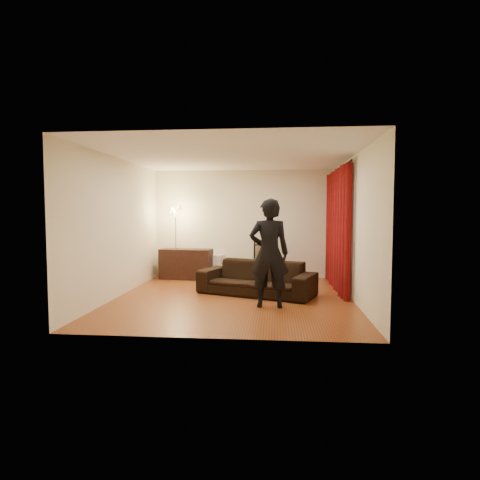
# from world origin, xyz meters

# --- Properties ---
(floor) EXTENTS (5.00, 5.00, 0.00)m
(floor) POSITION_xyz_m (0.00, 0.00, 0.00)
(floor) COLOR brown
(floor) RESTS_ON ground
(ceiling) EXTENTS (5.00, 5.00, 0.00)m
(ceiling) POSITION_xyz_m (0.00, 0.00, 2.70)
(ceiling) COLOR white
(ceiling) RESTS_ON ground
(wall_back) EXTENTS (5.00, 0.00, 5.00)m
(wall_back) POSITION_xyz_m (0.00, 2.50, 1.35)
(wall_back) COLOR #F0E9CB
(wall_back) RESTS_ON ground
(wall_front) EXTENTS (5.00, 0.00, 5.00)m
(wall_front) POSITION_xyz_m (0.00, -2.50, 1.35)
(wall_front) COLOR #F0E9CB
(wall_front) RESTS_ON ground
(wall_left) EXTENTS (0.00, 5.00, 5.00)m
(wall_left) POSITION_xyz_m (-2.25, 0.00, 1.35)
(wall_left) COLOR #F0E9CB
(wall_left) RESTS_ON ground
(wall_right) EXTENTS (0.00, 5.00, 5.00)m
(wall_right) POSITION_xyz_m (2.25, 0.00, 1.35)
(wall_right) COLOR #F0E9CB
(wall_right) RESTS_ON ground
(curtain_rod) EXTENTS (0.04, 2.65, 0.04)m
(curtain_rod) POSITION_xyz_m (2.15, 1.12, 2.58)
(curtain_rod) COLOR black
(curtain_rod) RESTS_ON wall_right
(curtain) EXTENTS (0.22, 2.65, 2.55)m
(curtain) POSITION_xyz_m (2.13, 1.12, 1.28)
(curtain) COLOR maroon
(curtain) RESTS_ON ground
(sofa) EXTENTS (2.47, 1.65, 0.67)m
(sofa) POSITION_xyz_m (0.43, 0.36, 0.34)
(sofa) COLOR black
(sofa) RESTS_ON ground
(person) EXTENTS (0.71, 0.49, 1.89)m
(person) POSITION_xyz_m (0.69, -0.68, 0.94)
(person) COLOR black
(person) RESTS_ON ground
(media_cabinet) EXTENTS (1.31, 0.59, 0.74)m
(media_cabinet) POSITION_xyz_m (-1.40, 2.09, 0.37)
(media_cabinet) COLOR black
(media_cabinet) RESTS_ON ground
(storage_boxes) EXTENTS (0.43, 0.39, 0.59)m
(storage_boxes) POSITION_xyz_m (-0.66, 2.31, 0.29)
(storage_boxes) COLOR white
(storage_boxes) RESTS_ON ground
(wire_shelf) EXTENTS (0.49, 0.38, 0.98)m
(wire_shelf) POSITION_xyz_m (0.50, 2.28, 0.49)
(wire_shelf) COLOR black
(wire_shelf) RESTS_ON ground
(floor_lamp) EXTENTS (0.37, 0.37, 1.81)m
(floor_lamp) POSITION_xyz_m (-1.64, 2.00, 0.90)
(floor_lamp) COLOR silver
(floor_lamp) RESTS_ON ground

